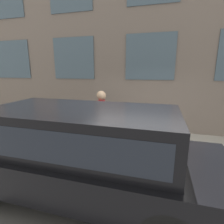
{
  "coord_description": "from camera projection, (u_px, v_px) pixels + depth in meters",
  "views": [
    {
      "loc": [
        -3.8,
        -0.46,
        2.38
      ],
      "look_at": [
        0.74,
        0.83,
        1.25
      ],
      "focal_mm": 28.0,
      "sensor_mm": 36.0,
      "label": 1
    }
  ],
  "objects": [
    {
      "name": "ground_plane",
      "position": [
        136.0,
        171.0,
        4.23
      ],
      "size": [
        80.0,
        80.0,
        0.0
      ],
      "primitive_type": "plane",
      "color": "#514F4C"
    },
    {
      "name": "sidewalk",
      "position": [
        143.0,
        146.0,
        5.48
      ],
      "size": [
        2.71,
        60.0,
        0.15
      ],
      "color": "#B2ADA3",
      "rests_on": "ground_plane"
    },
    {
      "name": "person",
      "position": [
        102.0,
        113.0,
        5.1
      ],
      "size": [
        0.4,
        0.27,
        1.66
      ],
      "rotation": [
        0.0,
        0.0,
        2.35
      ],
      "color": "#726651",
      "rests_on": "sidewalk"
    },
    {
      "name": "fire_hydrant",
      "position": [
        123.0,
        139.0,
        4.79
      ],
      "size": [
        0.27,
        0.4,
        0.74
      ],
      "color": "#2D7260",
      "rests_on": "sidewalk"
    },
    {
      "name": "building_facade",
      "position": [
        153.0,
        2.0,
        5.83
      ],
      "size": [
        0.33,
        40.0,
        9.22
      ],
      "color": "gray",
      "rests_on": "ground_plane"
    },
    {
      "name": "parked_truck_black_near",
      "position": [
        79.0,
        147.0,
        3.21
      ],
      "size": [
        1.85,
        5.32,
        1.73
      ],
      "color": "black",
      "rests_on": "ground_plane"
    }
  ]
}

